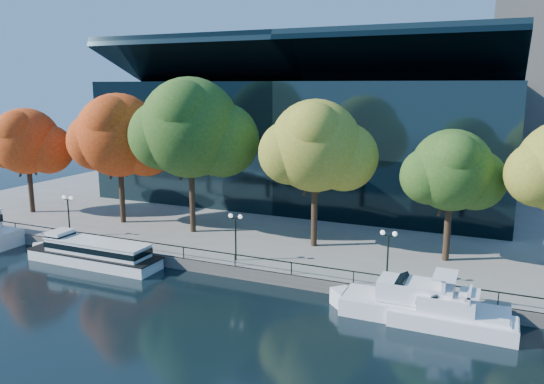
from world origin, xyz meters
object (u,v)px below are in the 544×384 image
at_px(lamp_1, 235,226).
at_px(cruiser_far, 446,315).
at_px(tour_boat, 91,251).
at_px(tree_2, 192,130).
at_px(lamp_2, 388,244).
at_px(tree_0, 27,143).
at_px(tree_1, 120,137).
at_px(tree_4, 453,172).
at_px(lamp_0, 68,206).
at_px(cruiser_near, 416,304).
at_px(tree_3, 317,148).

bearing_deg(lamp_1, cruiser_far, -13.08).
xyz_separation_m(tour_boat, tree_2, (4.75, 9.61, 10.17)).
relative_size(cruiser_far, lamp_2, 2.22).
bearing_deg(lamp_1, tree_2, 142.20).
relative_size(tree_0, lamp_2, 3.00).
bearing_deg(tree_1, lamp_1, -20.48).
bearing_deg(cruiser_far, tree_4, 95.54).
bearing_deg(tree_1, tree_0, -177.58).
height_order(cruiser_far, lamp_0, lamp_0).
relative_size(cruiser_near, tree_4, 1.09).
distance_m(tree_0, tree_4, 46.17).
bearing_deg(tree_2, lamp_0, -149.52).
height_order(tree_3, lamp_2, tree_3).
bearing_deg(lamp_2, tree_0, 172.26).
bearing_deg(tree_1, tour_boat, -66.65).
bearing_deg(lamp_0, tree_4, 11.64).
xyz_separation_m(tour_boat, lamp_2, (25.50, 3.44, 2.85)).
distance_m(cruiser_near, lamp_0, 34.24).
bearing_deg(cruiser_near, tree_0, 168.44).
relative_size(tree_3, lamp_2, 3.33).
distance_m(cruiser_near, tree_1, 35.08).
bearing_deg(tree_2, tree_3, 1.79).
relative_size(tour_boat, lamp_1, 3.48).
distance_m(cruiser_far, lamp_2, 6.94).
distance_m(tree_1, tree_3, 21.76).
bearing_deg(tree_3, lamp_1, -126.33).
bearing_deg(tree_2, lamp_1, -37.80).
bearing_deg(lamp_2, lamp_0, 180.00).
distance_m(tree_4, lamp_1, 18.51).
relative_size(tour_boat, lamp_2, 3.48).
height_order(lamp_1, lamp_2, same).
distance_m(cruiser_near, cruiser_far, 2.12).
relative_size(tree_0, lamp_0, 3.00).
height_order(cruiser_near, tree_0, tree_0).
relative_size(tree_4, lamp_2, 2.76).
distance_m(tree_0, lamp_0, 13.67).
bearing_deg(lamp_0, tree_2, 30.48).
bearing_deg(cruiser_near, tour_boat, 179.95).
distance_m(lamp_0, lamp_1, 18.44).
bearing_deg(tree_2, cruiser_far, -21.90).
height_order(cruiser_near, lamp_2, lamp_2).
relative_size(tour_boat, tree_1, 1.01).
xyz_separation_m(lamp_0, lamp_2, (31.24, 0.00, 0.00)).
height_order(tree_3, lamp_1, tree_3).
xyz_separation_m(tree_2, lamp_1, (7.96, -6.17, -7.32)).
xyz_separation_m(tree_1, lamp_0, (-1.52, -6.32, -6.26)).
bearing_deg(tour_boat, cruiser_near, -0.05).
bearing_deg(lamp_1, tree_1, 159.52).
bearing_deg(tree_4, tree_0, -178.26).
bearing_deg(tree_0, tree_1, 2.42).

